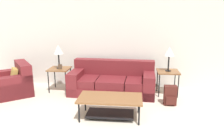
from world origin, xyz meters
TOP-DOWN VIEW (x-y plane):
  - wall_back at (0.00, 3.89)m, footprint 9.11×0.06m
  - couch at (-0.13, 3.25)m, footprint 2.19×1.07m
  - armchair at (-2.68, 2.88)m, footprint 1.38×1.39m
  - coffee_table at (-0.04, 1.82)m, footprint 1.24×0.66m
  - side_table_left at (-1.55, 3.28)m, footprint 0.54×0.54m
  - side_table_right at (1.27, 3.28)m, footprint 0.54×0.54m
  - table_lamp_left at (-1.55, 3.28)m, footprint 0.25×0.25m
  - table_lamp_right at (1.27, 3.28)m, footprint 0.25×0.25m
  - backpack at (1.24, 2.58)m, footprint 0.28×0.24m
  - picture_frame at (-1.50, 3.20)m, footprint 0.10×0.04m

SIDE VIEW (x-z plane):
  - backpack at x=1.24m, z-range -0.01..0.44m
  - armchair at x=-2.68m, z-range -0.11..0.69m
  - couch at x=-0.13m, z-range -0.12..0.70m
  - coffee_table at x=-0.04m, z-range 0.10..0.53m
  - side_table_left at x=-1.55m, z-range 0.25..0.86m
  - side_table_right at x=1.27m, z-range 0.25..0.86m
  - picture_frame at x=-1.50m, z-range 0.61..0.74m
  - table_lamp_left at x=-1.55m, z-range 0.79..1.40m
  - table_lamp_right at x=1.27m, z-range 0.79..1.40m
  - wall_back at x=0.00m, z-range 0.00..2.60m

